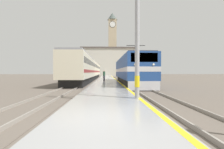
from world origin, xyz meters
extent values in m
plane|color=#60564C|center=(0.00, 30.00, 0.00)|extent=(200.00, 200.00, 0.00)
cube|color=#999999|center=(0.00, 25.00, 0.14)|extent=(3.69, 140.00, 0.29)
cube|color=yellow|center=(1.70, 25.00, 0.29)|extent=(0.20, 140.00, 0.00)
cube|color=#60564C|center=(3.18, 25.00, 0.01)|extent=(2.83, 140.00, 0.02)
cube|color=gray|center=(2.46, 25.00, 0.09)|extent=(0.07, 140.00, 0.14)
cube|color=gray|center=(3.89, 25.00, 0.09)|extent=(0.07, 140.00, 0.14)
cube|color=#60564C|center=(-3.74, 25.00, 0.01)|extent=(2.83, 140.00, 0.02)
cube|color=gray|center=(-4.45, 25.00, 0.09)|extent=(0.07, 140.00, 0.14)
cube|color=gray|center=(-3.02, 25.00, 0.09)|extent=(0.07, 140.00, 0.14)
cube|color=black|center=(3.18, 18.01, 0.45)|extent=(2.46, 16.08, 0.90)
cube|color=#23478C|center=(3.18, 18.01, 2.19)|extent=(2.90, 17.48, 2.58)
cube|color=silver|center=(3.18, 18.01, 1.93)|extent=(2.92, 17.50, 0.44)
cube|color=silver|center=(3.18, 9.42, 0.50)|extent=(2.75, 0.30, 0.81)
cube|color=black|center=(3.18, 9.33, 2.93)|extent=(2.32, 0.12, 0.80)
sphere|color=white|center=(2.38, 9.29, 2.32)|extent=(0.20, 0.20, 0.20)
sphere|color=white|center=(3.97, 9.29, 2.32)|extent=(0.20, 0.20, 0.20)
cube|color=#4C4C51|center=(3.18, 18.01, 3.54)|extent=(2.61, 16.60, 0.12)
cylinder|color=#333333|center=(3.18, 13.29, 4.10)|extent=(0.06, 0.63, 1.03)
cylinder|color=#333333|center=(3.18, 13.99, 4.10)|extent=(0.06, 0.63, 1.03)
cube|color=#262626|center=(3.18, 13.64, 4.60)|extent=(2.03, 0.08, 0.06)
cube|color=black|center=(-3.74, 32.87, 0.45)|extent=(2.46, 41.22, 0.90)
cube|color=beige|center=(-3.74, 32.87, 2.38)|extent=(2.90, 42.94, 2.95)
cube|color=black|center=(-3.74, 32.87, 2.97)|extent=(2.92, 42.08, 0.64)
cube|color=maroon|center=(-3.74, 32.87, 1.79)|extent=(2.92, 42.08, 0.36)
cube|color=gray|center=(-3.74, 32.87, 3.95)|extent=(2.67, 42.94, 0.20)
cylinder|color=#9E9EA3|center=(1.57, 3.68, 4.14)|extent=(0.24, 0.24, 7.70)
cylinder|color=yellow|center=(1.57, 3.68, 1.19)|extent=(0.26, 0.26, 0.60)
cylinder|color=#23232D|center=(-0.44, 22.63, 0.69)|extent=(0.26, 0.26, 0.80)
cylinder|color=#234C33|center=(-0.44, 22.63, 1.42)|extent=(0.34, 0.34, 0.67)
sphere|color=tan|center=(-0.44, 22.63, 1.86)|extent=(0.22, 0.22, 0.22)
cube|color=tan|center=(2.76, 76.10, 12.99)|extent=(3.66, 3.66, 25.97)
cylinder|color=black|center=(2.76, 74.25, 23.41)|extent=(2.86, 0.06, 2.86)
cylinder|color=white|center=(2.76, 74.22, 23.41)|extent=(2.56, 0.10, 2.56)
cone|color=#47514C|center=(2.76, 76.10, 27.62)|extent=(4.58, 4.58, 3.30)
cube|color=beige|center=(0.66, 65.93, 5.45)|extent=(20.91, 8.42, 10.89)
cube|color=#564C47|center=(0.66, 65.93, 11.14)|extent=(21.51, 9.02, 0.50)
camera|label=1|loc=(-0.07, -5.54, 1.69)|focal=28.00mm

